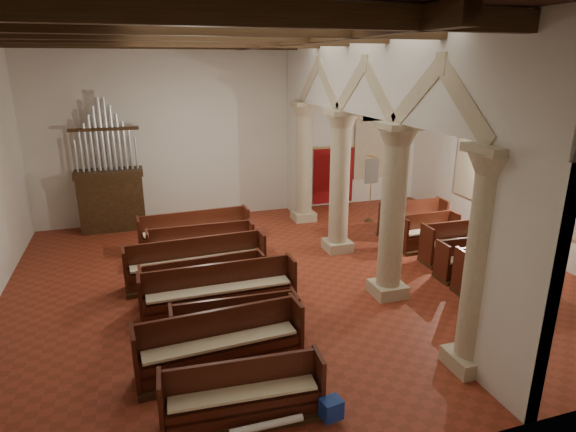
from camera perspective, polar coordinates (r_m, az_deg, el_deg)
The scene contains 32 objects.
floor at distance 12.43m, azimuth 0.93°, elevation -7.44°, with size 14.00×14.00×0.00m, color maroon.
ceiling at distance 11.27m, azimuth 1.09°, elevation 21.35°, with size 14.00×14.00×0.00m, color black.
wall_back at distance 17.19m, azimuth -5.51°, elevation 10.02°, with size 14.00×0.02×6.00m, color beige.
wall_front at distance 6.32m, azimuth 18.75°, elevation -4.55°, with size 14.00×0.02×6.00m, color beige.
wall_right at distance 15.21m, azimuth 27.07°, elevation 7.16°, with size 0.02×12.00×6.00m, color beige.
ceiling_beams at distance 11.26m, azimuth 1.09°, elevation 20.43°, with size 13.80×11.80×0.30m, color #3D2813, non-canonical shape.
arcade at distance 12.07m, azimuth 9.25°, elevation 9.29°, with size 0.90×11.90×6.00m.
window_right_a at distance 14.34m, azimuth 30.67°, elevation 2.78°, with size 0.03×1.00×2.20m, color #2D6750.
window_right_b at distance 17.17m, azimuth 20.90°, elevation 6.22°, with size 0.03×1.00×2.20m, color #2D6750.
window_back at distance 18.98m, azimuth 9.63°, elevation 8.15°, with size 1.00×0.03×2.20m, color #2D6750.
pipe_organ at distance 16.64m, azimuth -20.28°, elevation 3.02°, with size 2.10×0.85×4.40m.
lectern at distance 16.85m, azimuth -17.89°, elevation 0.27°, with size 0.47×0.48×1.15m.
dossal_curtain at distance 18.50m, azimuth 5.39°, elevation 4.80°, with size 1.80×0.07×2.17m.
processional_banner at distance 16.81m, azimuth 9.71°, elevation 1.99°, with size 0.54×0.69×2.37m.
hymnal_box_a at distance 7.93m, azimuth 5.15°, elevation -21.78°, with size 0.32×0.26×0.32m, color navy.
hymnal_box_b at distance 9.73m, azimuth -2.27°, elevation -13.52°, with size 0.29×0.24×0.29m, color navy.
hymnal_box_c at distance 12.33m, azimuth -4.36°, elevation -6.50°, with size 0.28×0.23×0.28m, color #19169C.
tube_heater_a at distance 7.79m, azimuth -2.53°, elevation -23.51°, with size 0.11×0.11×1.12m, color white.
tube_heater_b at distance 9.39m, azimuth -7.63°, elevation -15.57°, with size 0.10×0.10×0.98m, color white.
nave_pew_0 at distance 7.93m, azimuth -5.32°, elevation -21.14°, with size 2.52×0.81×0.98m.
nave_pew_1 at distance 8.98m, azimuth -7.96°, elevation -15.69°, with size 3.02×0.95×1.12m.
nave_pew_2 at distance 9.65m, azimuth -6.18°, elevation -13.39°, with size 2.48×0.72×0.97m.
nave_pew_3 at distance 10.82m, azimuth -8.09°, elevation -9.56°, with size 3.39×0.77×1.10m.
nave_pew_4 at distance 11.53m, azimuth -9.89°, elevation -8.12°, with size 2.90×0.82×0.95m.
nave_pew_5 at distance 12.31m, azimuth -10.74°, elevation -6.15°, with size 3.50×0.91×1.13m.
nave_pew_6 at distance 13.65m, azimuth -10.20°, elevation -3.87°, with size 2.93×0.70×1.00m.
nave_pew_7 at distance 14.57m, azimuth -10.94°, elevation -2.37°, with size 3.27×0.91×1.09m.
aisle_pew_0 at distance 12.72m, azimuth 23.84°, elevation -6.55°, with size 2.25×0.87×1.14m.
aisle_pew_1 at distance 13.27m, azimuth 20.80°, elevation -5.36°, with size 1.80×0.70×1.02m.
aisle_pew_2 at distance 14.14m, azimuth 19.25°, elevation -3.64°, with size 1.96×0.78×1.11m.
aisle_pew_3 at distance 14.80m, azimuth 16.16°, elevation -2.43°, with size 1.81×0.75×1.06m.
aisle_pew_4 at distance 15.73m, azimuth 14.58°, elevation -1.01°, with size 2.14×0.76×1.14m.
Camera 1 is at (-3.61, -10.65, 5.30)m, focal length 30.00 mm.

